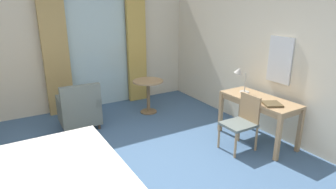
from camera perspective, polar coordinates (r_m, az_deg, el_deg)
name	(u,v)px	position (r m, az deg, el deg)	size (l,w,h in m)	color
ground	(141,182)	(3.98, -5.47, -17.00)	(5.76, 6.86, 0.10)	#426084
wall_back	(74,47)	(6.36, -18.30, 9.05)	(5.36, 0.12, 2.68)	beige
wall_right	(285,60)	(5.03, 22.30, 6.49)	(0.12, 6.46, 2.68)	beige
balcony_glass_door	(98,53)	(6.42, -13.86, 8.06)	(1.31, 0.02, 2.36)	silver
curtain_panel_left	(56,57)	(6.13, -21.48, 7.07)	(0.50, 0.10, 2.40)	tan
curtain_panel_right	(137,50)	(6.63, -6.29, 8.92)	(0.43, 0.10, 2.40)	tan
writing_desk	(259,104)	(4.87, 17.76, -1.75)	(0.60, 1.30, 0.75)	tan
desk_chair	(243,120)	(4.60, 14.72, -4.92)	(0.48, 0.42, 0.87)	slate
desk_lamp	(240,74)	(5.00, 14.23, 3.96)	(0.23, 0.26, 0.45)	#B7B2A8
closed_book	(272,104)	(4.57, 20.11, -1.80)	(0.25, 0.26, 0.03)	brown
armchair_by_window	(79,110)	(5.47, -17.31, -2.91)	(0.70, 0.70, 0.87)	slate
round_cafe_table	(148,89)	(5.93, -4.00, 1.10)	(0.63, 0.63, 0.70)	tan
wall_mirror	(280,60)	(4.99, 21.48, 6.43)	(0.02, 0.45, 0.75)	silver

